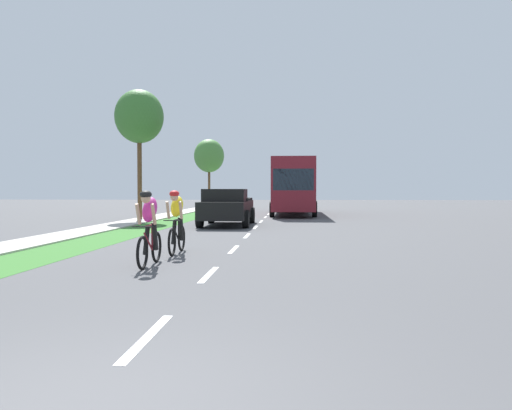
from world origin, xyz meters
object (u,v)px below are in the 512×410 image
pickup_black (227,207)px  street_tree_far (209,156)px  cyclist_lead (149,227)px  cyclist_trailing (177,221)px  street_tree_near (139,117)px  bus_maroon (293,184)px

pickup_black → street_tree_far: (-5.31, 27.05, 4.17)m
cyclist_lead → cyclist_trailing: 2.06m
pickup_black → street_tree_near: (-5.23, 3.98, 4.65)m
cyclist_lead → street_tree_near: bearing=107.8°
cyclist_lead → street_tree_far: size_ratio=0.26×
pickup_black → bus_maroon: 11.51m
cyclist_trailing → bus_maroon: bearing=82.0°
bus_maroon → street_tree_near: street_tree_near is taller
cyclist_lead → bus_maroon: (3.05, 23.12, 1.17)m
cyclist_lead → cyclist_trailing: same height
pickup_black → street_tree_far: bearing=101.1°
cyclist_trailing → street_tree_near: bearing=110.6°
cyclist_trailing → bus_maroon: bus_maroon is taller
bus_maroon → cyclist_trailing: bearing=-98.0°
bus_maroon → street_tree_far: street_tree_far is taller
cyclist_lead → pickup_black: bearing=89.7°
street_tree_far → cyclist_trailing: bearing=-81.8°
cyclist_trailing → street_tree_far: bearing=98.2°
cyclist_trailing → street_tree_far: (-5.35, 37.06, 4.19)m
cyclist_lead → street_tree_near: (-5.17, 16.05, 4.67)m
pickup_black → bus_maroon: bus_maroon is taller
street_tree_near → cyclist_lead: bearing=-72.2°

